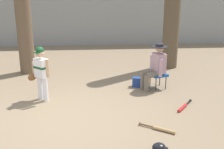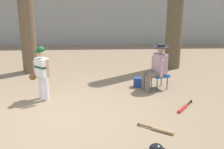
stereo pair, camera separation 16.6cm
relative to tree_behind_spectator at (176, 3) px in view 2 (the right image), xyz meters
The scene contains 10 objects.
ground_plane 5.17m from the tree_behind_spectator, 130.45° to the right, with size 60.00×60.00×0.00m, color #7F6B51.
concrete_back_wall 4.82m from the tree_behind_spectator, 130.40° to the left, with size 18.00×0.36×2.50m, color gray.
tree_behind_spectator is the anchor object (origin of this frame).
young_ballplayer 4.69m from the tree_behind_spectator, 145.64° to the right, with size 0.58×0.42×1.31m.
folding_stool 2.69m from the tree_behind_spectator, 112.35° to the right, with size 0.51×0.51×0.41m.
seated_spectator 2.58m from the tree_behind_spectator, 114.31° to the right, with size 0.68×0.53×1.20m.
handbag_beside_stool 2.93m from the tree_behind_spectator, 125.17° to the right, with size 0.34×0.18×0.26m, color navy.
bat_red_barrel 3.86m from the tree_behind_spectator, 98.75° to the right, with size 0.50×0.61×0.07m.
bat_wood_tan 4.84m from the tree_behind_spectator, 106.20° to the right, with size 0.65×0.46×0.07m.
batting_helmet_black 5.48m from the tree_behind_spectator, 106.17° to the right, with size 0.28×0.21×0.16m.
Camera 2 is at (0.74, -5.52, 2.76)m, focal length 46.88 mm.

